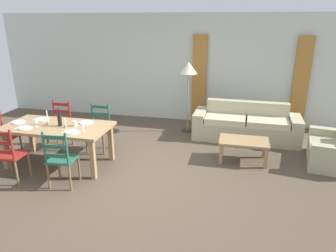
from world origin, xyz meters
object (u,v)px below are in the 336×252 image
object	(u,v)px
standing_lamp	(188,72)
dining_chair_head_west	(3,135)
dining_chair_far_right	(99,128)
armchair_upholstered	(336,152)
dining_chair_near_left	(9,155)
wine_bottle	(60,120)
dining_table	(57,130)
coffee_cup_primary	(75,124)
dining_chair_far_left	(60,125)
couch	(246,126)
wine_glass_near_left	(36,121)
wine_glass_near_right	(83,125)
dining_chair_near_right	(61,159)
coffee_table	(244,143)

from	to	relation	value
standing_lamp	dining_chair_head_west	bearing A→B (deg)	-143.31
dining_chair_far_right	armchair_upholstered	bearing A→B (deg)	4.44
dining_chair_near_left	wine_bottle	world-z (taller)	wine_bottle
armchair_upholstered	dining_chair_far_right	bearing A→B (deg)	-175.56
dining_table	standing_lamp	world-z (taller)	standing_lamp
coffee_cup_primary	dining_chair_far_left	bearing A→B (deg)	136.71
dining_chair_far_right	couch	bearing A→B (deg)	24.54
couch	dining_chair_far_left	bearing A→B (deg)	-160.53
wine_bottle	coffee_cup_primary	bearing A→B (deg)	12.70
standing_lamp	dining_table	bearing A→B (deg)	-130.88
dining_chair_near_left	dining_chair_head_west	distance (m)	1.03
wine_bottle	wine_glass_near_left	world-z (taller)	wine_bottle
couch	dining_chair_head_west	bearing A→B (deg)	-154.39
dining_chair_near_left	dining_chair_far_left	bearing A→B (deg)	90.63
dining_chair_far_left	standing_lamp	bearing A→B (deg)	32.09
dining_chair_far_left	couch	size ratio (longest dim) A/B	0.42
dining_chair_far_right	dining_chair_head_west	bearing A→B (deg)	-152.46
coffee_cup_primary	wine_bottle	bearing A→B (deg)	-167.30
dining_chair_far_right	wine_bottle	bearing A→B (deg)	-114.29
dining_chair_far_right	couch	size ratio (longest dim) A/B	0.42
armchair_upholstered	dining_chair_near_left	bearing A→B (deg)	-160.50
dining_table	wine_glass_near_left	world-z (taller)	wine_glass_near_left
couch	standing_lamp	size ratio (longest dim) A/B	1.40
wine_glass_near_right	couch	distance (m)	3.59
dining_chair_far_left	couch	bearing A→B (deg)	19.47
dining_chair_far_left	wine_bottle	world-z (taller)	wine_bottle
dining_chair_far_left	dining_chair_far_right	bearing A→B (deg)	0.47
dining_chair_far_left	coffee_cup_primary	xyz separation A→B (m)	(0.76, -0.72, 0.32)
dining_chair_near_left	dining_chair_far_left	world-z (taller)	same
dining_chair_near_right	dining_chair_far_right	bearing A→B (deg)	91.96
dining_chair_far_left	wine_bottle	distance (m)	1.01
dining_chair_near_right	wine_glass_near_left	bearing A→B (deg)	143.64
wine_bottle	standing_lamp	world-z (taller)	standing_lamp
wine_glass_near_right	couch	world-z (taller)	wine_glass_near_right
coffee_cup_primary	coffee_table	distance (m)	3.11
dining_chair_far_left	wine_glass_near_right	world-z (taller)	dining_chair_far_left
dining_table	wine_bottle	bearing A→B (deg)	-1.04
dining_table	coffee_table	world-z (taller)	dining_table
dining_table	dining_chair_far_left	distance (m)	0.91
dining_table	armchair_upholstered	distance (m)	5.10
dining_chair_near_right	wine_bottle	bearing A→B (deg)	119.58
wine_bottle	standing_lamp	distance (m)	3.04
couch	dining_chair_near_left	bearing A→B (deg)	-142.54
dining_chair_near_right	wine_glass_near_right	distance (m)	0.70
wine_bottle	dining_chair_near_right	bearing A→B (deg)	-60.42
wine_bottle	wine_glass_near_right	bearing A→B (deg)	-14.78
dining_chair_head_west	standing_lamp	size ratio (longest dim) A/B	0.59
dining_table	wine_glass_near_right	bearing A→B (deg)	-13.10
armchair_upholstered	wine_glass_near_left	bearing A→B (deg)	-166.47
dining_chair_near_left	standing_lamp	bearing A→B (deg)	51.85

